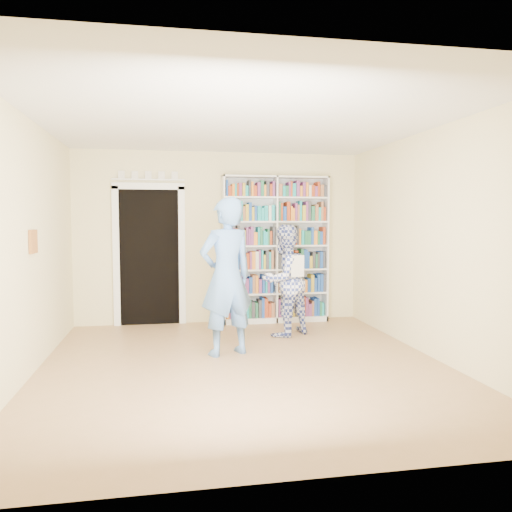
{
  "coord_description": "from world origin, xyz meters",
  "views": [
    {
      "loc": [
        -0.84,
        -5.41,
        1.62
      ],
      "look_at": [
        0.3,
        0.9,
        1.17
      ],
      "focal_mm": 35.0,
      "sensor_mm": 36.0,
      "label": 1
    }
  ],
  "objects": [
    {
      "name": "ceiling",
      "position": [
        0.0,
        0.0,
        2.7
      ],
      "size": [
        5.0,
        5.0,
        0.0
      ],
      "primitive_type": "plane",
      "rotation": [
        3.14,
        0.0,
        0.0
      ],
      "color": "white",
      "rests_on": "wall_back"
    },
    {
      "name": "man_plaid",
      "position": [
        0.79,
        1.37,
        0.78
      ],
      "size": [
        0.96,
        0.9,
        1.57
      ],
      "primitive_type": "imported",
      "rotation": [
        0.0,
        0.0,
        3.69
      ],
      "color": "navy",
      "rests_on": "floor"
    },
    {
      "name": "wall_back",
      "position": [
        0.0,
        2.5,
        1.35
      ],
      "size": [
        4.5,
        0.0,
        4.5
      ],
      "primitive_type": "plane",
      "rotation": [
        1.57,
        0.0,
        0.0
      ],
      "color": "#F4E7A8",
      "rests_on": "floor"
    },
    {
      "name": "doorway",
      "position": [
        -1.1,
        2.48,
        1.18
      ],
      "size": [
        1.1,
        0.08,
        2.43
      ],
      "color": "black",
      "rests_on": "floor"
    },
    {
      "name": "man_blue",
      "position": [
        -0.13,
        0.51,
        0.95
      ],
      "size": [
        0.81,
        0.67,
        1.9
      ],
      "primitive_type": "imported",
      "rotation": [
        0.0,
        0.0,
        3.51
      ],
      "color": "#5A87C8",
      "rests_on": "floor"
    },
    {
      "name": "wall_left",
      "position": [
        -2.25,
        0.0,
        1.35
      ],
      "size": [
        0.0,
        5.0,
        5.0
      ],
      "primitive_type": "plane",
      "rotation": [
        1.57,
        0.0,
        1.57
      ],
      "color": "#F4E7A8",
      "rests_on": "floor"
    },
    {
      "name": "paper_sheet",
      "position": [
        0.92,
        1.15,
        1.0
      ],
      "size": [
        0.2,
        0.08,
        0.3
      ],
      "primitive_type": "cube",
      "rotation": [
        0.0,
        0.0,
        0.33
      ],
      "color": "white",
      "rests_on": "man_plaid"
    },
    {
      "name": "floor",
      "position": [
        0.0,
        0.0,
        0.0
      ],
      "size": [
        5.0,
        5.0,
        0.0
      ],
      "primitive_type": "plane",
      "color": "#A37B4F",
      "rests_on": "ground"
    },
    {
      "name": "bookshelf",
      "position": [
        0.87,
        2.34,
        1.17
      ],
      "size": [
        1.69,
        0.32,
        2.32
      ],
      "rotation": [
        0.0,
        0.0,
        0.42
      ],
      "color": "white",
      "rests_on": "floor"
    },
    {
      "name": "wall_art",
      "position": [
        -2.23,
        0.2,
        1.4
      ],
      "size": [
        0.03,
        0.25,
        0.25
      ],
      "primitive_type": "cube",
      "color": "brown",
      "rests_on": "wall_left"
    },
    {
      "name": "wall_right",
      "position": [
        2.25,
        0.0,
        1.35
      ],
      "size": [
        0.0,
        5.0,
        5.0
      ],
      "primitive_type": "plane",
      "rotation": [
        1.57,
        0.0,
        -1.57
      ],
      "color": "#F4E7A8",
      "rests_on": "floor"
    }
  ]
}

